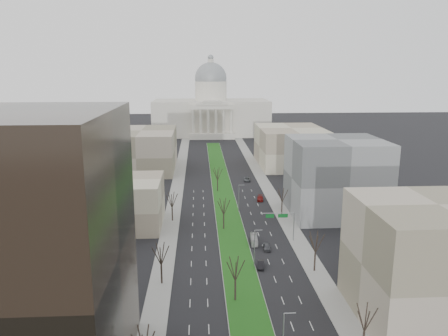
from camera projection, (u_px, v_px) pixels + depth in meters
name	position (u px, v px, depth m)	size (l,w,h in m)	color
ground	(223.00, 191.00, 165.10)	(600.00, 600.00, 0.00)	black
median	(223.00, 192.00, 164.09)	(8.00, 222.03, 0.20)	#999993
sidewalk_left	(173.00, 213.00, 139.75)	(5.00, 330.00, 0.15)	gray
sidewalk_right	(281.00, 211.00, 141.74)	(5.00, 330.00, 0.15)	gray
capitol	(211.00, 111.00, 307.14)	(80.00, 46.00, 55.00)	beige
building_beige_left	(117.00, 203.00, 127.60)	(26.00, 22.00, 14.00)	tan
building_tan_right	(432.00, 263.00, 78.87)	(26.00, 24.00, 22.00)	gray
building_grey_right	(336.00, 177.00, 137.12)	(28.00, 26.00, 24.00)	slate
building_far_left	(142.00, 150.00, 200.06)	(30.00, 40.00, 18.00)	gray
building_far_right	(290.00, 147.00, 208.92)	(30.00, 40.00, 18.00)	tan
tree_left_mid	(161.00, 253.00, 92.48)	(5.40, 5.40, 9.72)	black
tree_left_far	(172.00, 199.00, 131.45)	(5.28, 5.28, 9.50)	black
tree_right_near	(365.00, 317.00, 69.19)	(5.16, 5.16, 9.29)	black
tree_right_mid	(316.00, 242.00, 98.29)	(5.52, 5.52, 9.94)	black
tree_right_far	(282.00, 195.00, 137.38)	(5.04, 5.04, 9.07)	black
tree_median_a	(235.00, 268.00, 85.55)	(5.40, 5.40, 9.72)	black
tree_median_b	(224.00, 206.00, 124.50)	(5.40, 5.40, 9.72)	black
tree_median_c	(218.00, 173.00, 163.44)	(5.40, 5.40, 9.72)	black
streetlamp_median_b	(255.00, 248.00, 100.97)	(1.90, 0.20, 9.16)	gray
streetlamp_median_c	(239.00, 198.00, 139.91)	(1.90, 0.20, 9.16)	gray
mast_arm_signs	(284.00, 220.00, 115.86)	(9.12, 0.24, 8.09)	gray
car_grey_near	(267.00, 247.00, 111.64)	(1.75, 4.35, 1.48)	#414348
car_black	(261.00, 264.00, 101.62)	(1.52, 4.36, 1.44)	black
car_red	(260.00, 198.00, 153.59)	(2.11, 5.18, 1.50)	#640E0D
car_grey_far	(247.00, 179.00, 180.38)	(2.40, 5.21, 1.45)	#474C4F
box_van	(254.00, 239.00, 115.86)	(1.67, 7.14, 1.99)	silver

